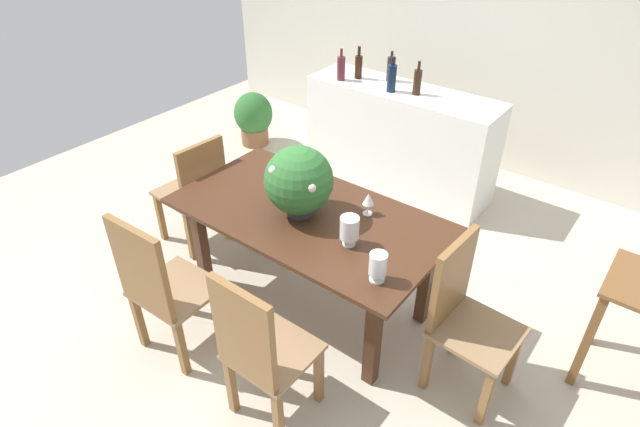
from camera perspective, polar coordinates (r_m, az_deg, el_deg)
The scene contains 18 objects.
ground_plane at distance 3.84m, azimuth -0.03°, elevation -8.36°, with size 7.04×7.04×0.00m, color #BCB29E.
back_wall at distance 5.30m, azimuth 18.41°, elevation 18.45°, with size 6.40×0.10×2.60m, color beige.
dining_table at distance 3.36m, azimuth -1.33°, elevation -1.47°, with size 1.76×0.95×0.75m.
chair_near_right at distance 2.73m, azimuth -6.75°, elevation -14.67°, with size 0.42×0.42×1.03m.
chair_foot_end at distance 3.02m, azimuth 15.54°, elevation -10.42°, with size 0.46×0.45×0.98m.
chair_near_left at distance 3.18m, azimuth -17.30°, elevation -7.51°, with size 0.48×0.45×1.03m.
chair_head_end at distance 4.09m, azimuth -13.47°, elevation 2.67°, with size 0.49×0.47×0.94m.
flower_centerpiece at distance 3.16m, azimuth -2.35°, elevation 3.59°, with size 0.43×0.43×0.46m.
crystal_vase_left at distance 2.97m, azimuth 3.27°, elevation -1.66°, with size 0.11×0.11×0.19m.
crystal_vase_center_near at distance 2.74m, azimuth 6.42°, elevation -5.69°, with size 0.10×0.10×0.18m.
wine_glass at distance 3.24m, azimuth 5.35°, elevation 1.53°, with size 0.07×0.07×0.15m.
kitchen_counter at distance 4.90m, azimuth 8.74°, elevation 8.15°, with size 1.77×0.52×0.95m, color white.
wine_bottle_amber at distance 4.58m, azimuth 10.70°, elevation 14.12°, with size 0.07×0.07×0.29m.
wine_bottle_tall at distance 4.61m, azimuth 7.92°, elevation 14.64°, with size 0.08×0.08×0.30m.
wine_bottle_green at distance 4.86m, azimuth 7.83°, elevation 15.55°, with size 0.08×0.08×0.27m.
wine_bottle_clear at distance 4.90m, azimuth 4.28°, elevation 15.91°, with size 0.07×0.07×0.29m.
wine_bottle_dark at distance 4.84m, azimuth 2.34°, elevation 15.76°, with size 0.07×0.07×0.28m.
potted_plant_floor at distance 5.74m, azimuth -7.34°, elevation 10.48°, with size 0.42×0.42×0.58m.
Camera 1 is at (1.72, -2.23, 2.61)m, focal length 29.00 mm.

